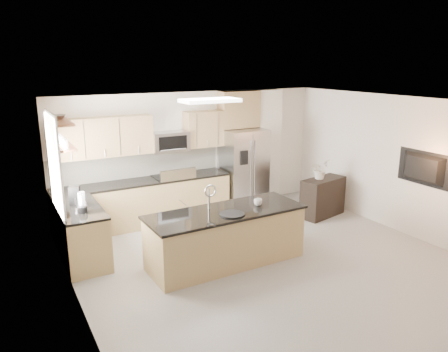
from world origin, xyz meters
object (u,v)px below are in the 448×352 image
credenza (323,197)px  cup (258,202)px  range (174,197)px  coffee_maker (75,196)px  bowl (57,117)px  flower_vase (320,164)px  television (421,169)px  microwave (170,142)px  kettle (82,200)px  blender (82,204)px  island (226,237)px  platter (232,214)px  refrigerator (243,169)px

credenza → cup: bearing=-169.4°
range → coffee_maker: coffee_maker is taller
bowl → flower_vase: 5.19m
bowl → television: bowl is taller
range → flower_vase: size_ratio=1.83×
microwave → cup: bearing=-76.9°
cup → flower_vase: bearing=25.1°
microwave → flower_vase: (2.78, -1.41, -0.49)m
kettle → blender: bearing=-99.5°
coffee_maker → flower_vase: 4.89m
microwave → island: bearing=-90.8°
blender → platter: bearing=-29.4°
range → television: (3.51, -3.12, 0.88)m
microwave → flower_vase: 3.15m
refrigerator → kettle: 3.83m
island → television: (3.54, -0.81, 0.90)m
cup → bowl: (-2.82, 1.42, 1.43)m
refrigerator → credenza: size_ratio=1.73×
microwave → kettle: bearing=-149.4°
island → range: bearing=87.6°
microwave → cup: microwave is taller
refrigerator → television: refrigerator is taller
coffee_maker → television: size_ratio=0.29×
cup → coffee_maker: coffee_maker is taller
credenza → flower_vase: 0.73m
television → credenza: bearing=19.8°
blender → bowl: (-0.18, 0.47, 1.32)m
platter → flower_vase: flower_vase is taller
credenza → range: bearing=142.3°
range → credenza: size_ratio=1.11×
platter → kettle: (-1.99, 1.45, 0.12)m
blender → kettle: blender is taller
microwave → blender: microwave is taller
blender → flower_vase: 4.85m
island → coffee_maker: bearing=144.1°
cup → platter: bearing=-162.0°
kettle → bowl: 1.38m
kettle → platter: bearing=-36.1°
microwave → credenza: (2.86, -1.45, -1.22)m
microwave → bowl: 2.58m
credenza → platter: (-2.90, -1.20, 0.50)m
television → refrigerator: bearing=31.0°
island → flower_vase: bearing=18.5°
platter → flower_vase: (2.81, 1.23, 0.23)m
flower_vase → coffee_maker: bearing=175.5°
blender → coffee_maker: blender is taller
range → television: 4.78m
platter → flower_vase: size_ratio=0.63×
range → microwave: microwave is taller
bowl → flower_vase: size_ratio=0.57×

